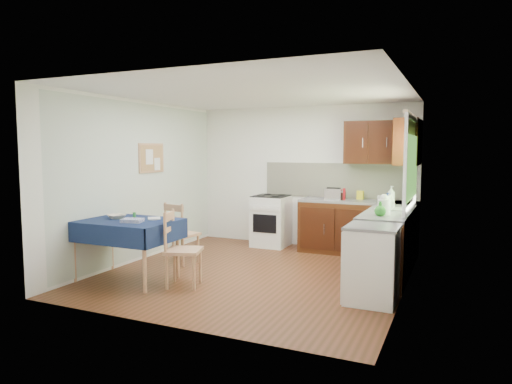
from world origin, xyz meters
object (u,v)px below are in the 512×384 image
at_px(dining_table, 126,228).
at_px(toaster, 334,194).
at_px(dish_rack, 391,208).
at_px(chair_near, 180,246).
at_px(kettle, 384,206).
at_px(chair_far, 180,231).
at_px(sandwich_press, 337,195).

height_order(dining_table, toaster, toaster).
relative_size(dining_table, dish_rack, 3.08).
relative_size(chair_near, kettle, 3.60).
xyz_separation_m(chair_far, kettle, (2.96, 0.23, 0.52)).
bearing_deg(dining_table, dish_rack, 53.47).
xyz_separation_m(toaster, dish_rack, (1.05, -0.89, -0.07)).
relative_size(chair_far, sandwich_press, 3.56).
bearing_deg(chair_far, sandwich_press, -128.11).
height_order(chair_near, dish_rack, dish_rack).
xyz_separation_m(chair_far, toaster, (1.93, 1.67, 0.50)).
height_order(dining_table, kettle, kettle).
relative_size(dining_table, sandwich_press, 5.06).
bearing_deg(kettle, dish_rack, 87.83).
bearing_deg(dining_table, chair_far, 104.33).
bearing_deg(dining_table, sandwich_press, 76.62).
xyz_separation_m(chair_far, chair_near, (0.63, -0.95, 0.01)).
bearing_deg(dish_rack, chair_far, 175.93).
height_order(chair_near, toaster, toaster).
bearing_deg(sandwich_press, dining_table, -112.03).
xyz_separation_m(chair_near, dish_rack, (2.36, 1.72, 0.41)).
height_order(dining_table, dish_rack, dish_rack).
relative_size(dining_table, chair_near, 1.39).
xyz_separation_m(sandwich_press, kettle, (1.01, -1.55, 0.04)).
bearing_deg(dining_table, toaster, 75.77).
relative_size(chair_far, chair_near, 0.98).
relative_size(dining_table, kettle, 5.00).
relative_size(dining_table, chair_far, 1.42).
bearing_deg(chair_near, dining_table, 77.08).
bearing_deg(dish_rack, dining_table, -169.02).
bearing_deg(dish_rack, kettle, -110.79).
height_order(chair_far, toaster, toaster).
distance_m(toaster, kettle, 1.76).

